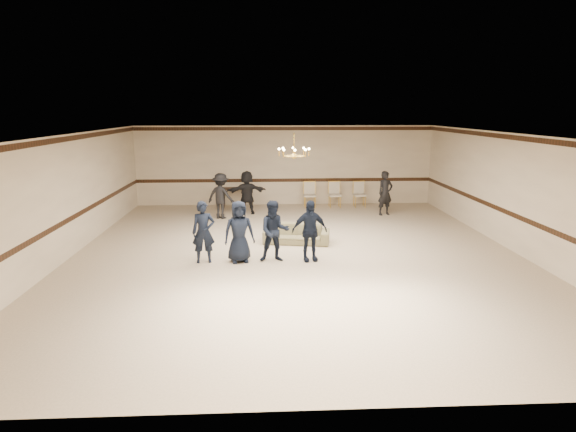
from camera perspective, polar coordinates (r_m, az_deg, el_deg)
The scene contains 16 objects.
room at distance 12.79m, azimuth 0.98°, elevation 2.43°, with size 12.01×14.01×3.21m.
chair_rail at distance 19.78m, azimuth -0.38°, elevation 4.25°, with size 12.00×0.02×0.14m, color #321A0F.
crown_molding at distance 19.59m, azimuth -0.39°, elevation 10.29°, with size 12.00×0.02×0.14m, color #321A0F.
chandelier at distance 13.63m, azimuth 0.72°, elevation 8.45°, with size 0.94×0.94×0.89m, color gold, non-canonical shape.
boy_a at distance 12.42m, azimuth -9.95°, elevation -1.88°, with size 0.58×0.38×1.59m, color black.
boy_b at distance 12.34m, azimuth -5.79°, elevation -1.85°, with size 0.78×0.50×1.59m, color black.
boy_c at distance 12.32m, azimuth -1.61°, elevation -1.81°, with size 0.77×0.60×1.59m, color black.
boy_d at distance 12.37m, azimuth 2.56°, elevation -1.76°, with size 0.93×0.39×1.59m, color black.
settee at distance 14.12m, azimuth 1.00°, elevation -2.10°, with size 1.91×0.75×0.56m, color #7C7652.
adult_left at distance 17.36m, azimuth -7.93°, elevation 2.35°, with size 1.05×0.61×1.63m, color black.
adult_mid at distance 17.99m, azimuth -4.88°, elevation 2.79°, with size 1.51×0.48×1.63m, color black.
adult_right at distance 18.14m, azimuth 11.41°, elevation 2.66°, with size 0.59×0.39×1.63m, color black.
banquet_chair_left at distance 19.23m, azimuth 2.60°, elevation 2.48°, with size 0.48×0.48×0.99m, color beige, non-canonical shape.
banquet_chair_mid at distance 19.35m, azimuth 5.55°, elevation 2.50°, with size 0.48×0.48×0.99m, color beige, non-canonical shape.
banquet_chair_right at distance 19.52m, azimuth 8.46°, elevation 2.51°, with size 0.48×0.48×0.99m, color beige, non-canonical shape.
console_table at distance 19.39m, azimuth -6.33°, elevation 2.20°, with size 0.94×0.40×0.79m, color black.
Camera 1 is at (-0.85, -12.57, 3.84)m, focal length 30.11 mm.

